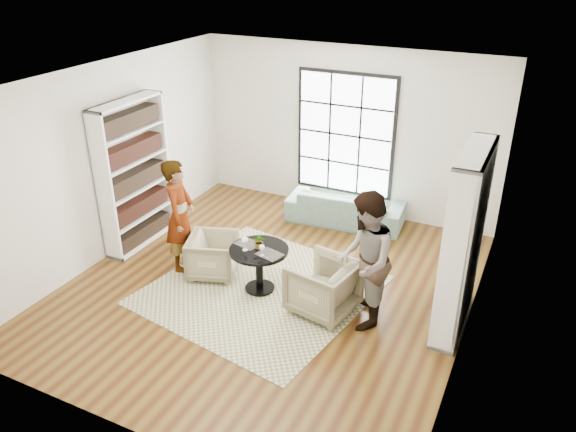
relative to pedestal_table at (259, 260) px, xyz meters
The scene contains 16 objects.
ground 0.51m from the pedestal_table, 54.19° to the left, with size 6.00×6.00×0.00m, color brown.
room_shell 1.02m from the pedestal_table, 82.27° to the left, with size 6.00×6.01×6.00m.
rug 0.48m from the pedestal_table, 31.41° to the right, with size 2.86×2.86×0.01m, color #BDB68E.
pedestal_table is the anchor object (origin of this frame).
sofa 2.60m from the pedestal_table, 82.50° to the left, with size 2.04×0.80×0.60m, color slate.
armchair_left 0.83m from the pedestal_table, behind, with size 0.69×0.71×0.65m, color tan.
armchair_right 1.02m from the pedestal_table, ahead, with size 0.80×0.82×0.75m, color tan.
person_left 1.42m from the pedestal_table, behind, with size 0.64×0.42×1.75m, color gray.
person_right 1.62m from the pedestal_table, ahead, with size 0.89×0.70×1.84m, color gray.
placemat_left 0.29m from the pedestal_table, 164.75° to the left, with size 0.34×0.26×0.01m, color #282522.
placemat_right 0.29m from the pedestal_table, 19.75° to the right, with size 0.34×0.26×0.01m, color #282522.
cutlery_left 0.29m from the pedestal_table, 164.75° to the left, with size 0.14×0.22×0.01m, color silver, non-canonical shape.
cutlery_right 0.29m from the pedestal_table, 19.75° to the right, with size 0.14×0.22×0.01m, color silver, non-canonical shape.
wine_glass_left 0.38m from the pedestal_table, 144.74° to the right, with size 0.09×0.09×0.20m.
wine_glass_right 0.36m from the pedestal_table, 48.34° to the right, with size 0.08×0.08×0.17m.
flower_centerpiece 0.29m from the pedestal_table, 95.18° to the left, with size 0.19×0.16×0.21m, color gray.
Camera 1 is at (3.25, -6.10, 4.54)m, focal length 35.00 mm.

